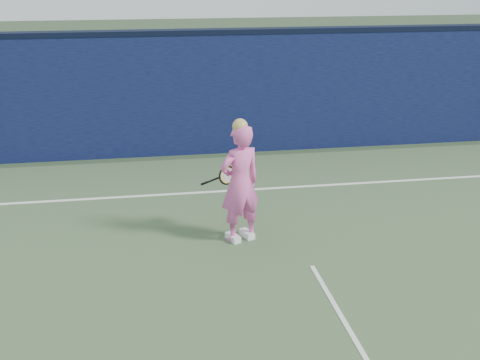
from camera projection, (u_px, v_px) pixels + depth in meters
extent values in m
plane|color=#2E3E26|center=(335.00, 306.00, 7.19)|extent=(80.00, 80.00, 0.00)
cube|color=#0D0E39|center=(244.00, 93.00, 12.80)|extent=(24.00, 0.40, 2.50)
cube|color=black|center=(244.00, 31.00, 12.36)|extent=(24.00, 0.42, 0.10)
imported|color=#EE5CB3|center=(240.00, 184.00, 8.64)|extent=(0.75, 0.63, 1.76)
sphere|color=tan|center=(240.00, 126.00, 8.35)|extent=(0.22, 0.22, 0.22)
cube|color=white|center=(247.00, 234.00, 8.98)|extent=(0.21, 0.30, 0.10)
cube|color=white|center=(233.00, 238.00, 8.87)|extent=(0.21, 0.30, 0.10)
torus|color=black|center=(227.00, 175.00, 8.97)|extent=(0.29, 0.17, 0.30)
torus|color=yellow|center=(227.00, 175.00, 8.97)|extent=(0.24, 0.13, 0.24)
cylinder|color=beige|center=(227.00, 175.00, 8.97)|extent=(0.23, 0.12, 0.24)
cylinder|color=black|center=(213.00, 180.00, 8.94)|extent=(0.27, 0.09, 0.10)
cylinder|color=black|center=(204.00, 183.00, 8.93)|extent=(0.13, 0.06, 0.06)
cube|color=white|center=(267.00, 189.00, 10.90)|extent=(11.00, 0.08, 0.01)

